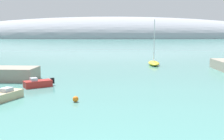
% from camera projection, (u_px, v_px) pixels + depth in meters
% --- Properties ---
extents(distant_ridge, '(326.39, 74.06, 37.60)m').
position_uv_depth(distant_ridge, '(112.00, 38.00, 262.71)').
color(distant_ridge, '#999EA8').
rests_on(distant_ridge, ground).
extents(sailboat_yellow_near_shore, '(2.25, 6.22, 9.57)m').
position_uv_depth(sailboat_yellow_near_shore, '(154.00, 63.00, 61.34)').
color(sailboat_yellow_near_shore, yellow).
rests_on(sailboat_yellow_near_shore, water).
extents(motorboat_red_alongside_breakwater, '(3.88, 3.17, 1.26)m').
position_uv_depth(motorboat_red_alongside_breakwater, '(38.00, 83.00, 38.02)').
color(motorboat_red_alongside_breakwater, red).
rests_on(motorboat_red_alongside_breakwater, water).
extents(motorboat_sand_outer, '(3.43, 5.49, 1.27)m').
position_uv_depth(motorboat_sand_outer, '(2.00, 96.00, 30.56)').
color(motorboat_sand_outer, '#C6B284').
rests_on(motorboat_sand_outer, water).
extents(mooring_buoy_orange, '(0.62, 0.62, 0.62)m').
position_uv_depth(mooring_buoy_orange, '(76.00, 99.00, 30.12)').
color(mooring_buoy_orange, orange).
rests_on(mooring_buoy_orange, water).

